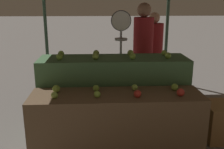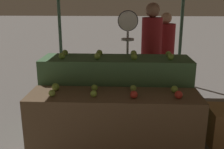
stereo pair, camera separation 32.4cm
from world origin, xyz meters
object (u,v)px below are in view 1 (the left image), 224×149
(wooden_crate_side, at_px, (222,121))
(person_vendor_at_scale, at_px, (143,48))
(person_customer_left, at_px, (153,47))
(produce_scale, at_px, (121,39))

(wooden_crate_side, bearing_deg, person_vendor_at_scale, 126.49)
(person_customer_left, bearing_deg, wooden_crate_side, 127.98)
(produce_scale, distance_m, person_customer_left, 1.29)
(wooden_crate_side, bearing_deg, person_customer_left, 105.96)
(produce_scale, distance_m, wooden_crate_side, 1.90)
(person_vendor_at_scale, height_order, person_customer_left, person_vendor_at_scale)
(person_customer_left, bearing_deg, produce_scale, 75.81)
(person_vendor_at_scale, bearing_deg, wooden_crate_side, 129.79)
(produce_scale, bearing_deg, wooden_crate_side, -36.44)
(person_customer_left, bearing_deg, person_vendor_at_scale, 87.90)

